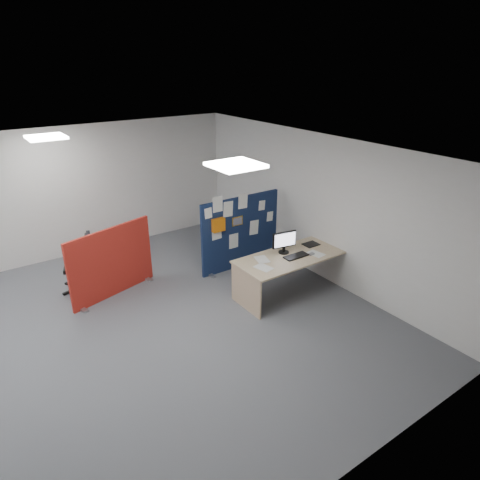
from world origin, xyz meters
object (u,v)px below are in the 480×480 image
monitor_main (284,241)px  red_divider (112,263)px  main_desk (289,263)px  navy_divider (240,232)px  office_chair (83,259)px

monitor_main → red_divider: size_ratio=0.28×
main_desk → red_divider: size_ratio=1.22×
main_desk → monitor_main: 0.40m
main_desk → red_divider: (-2.59, 1.71, 0.05)m
navy_divider → monitor_main: size_ratio=3.94×
navy_divider → monitor_main: navy_divider is taller
red_divider → office_chair: 0.62m
monitor_main → red_divider: 3.04m
main_desk → monitor_main: (-0.02, 0.12, 0.38)m
monitor_main → office_chair: (-2.93, 2.09, -0.36)m
red_divider → office_chair: red_divider is taller
main_desk → monitor_main: size_ratio=4.40×
main_desk → office_chair: bearing=143.1°
main_desk → red_divider: bearing=146.6°
main_desk → office_chair: (-2.95, 2.21, 0.02)m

